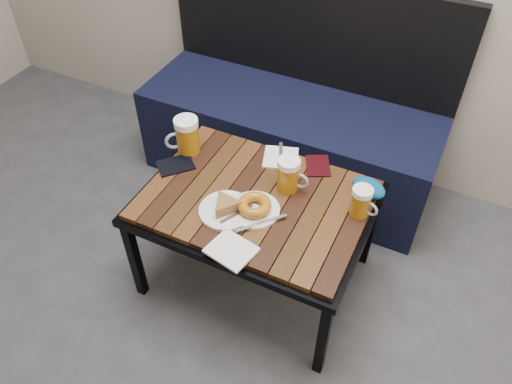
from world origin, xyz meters
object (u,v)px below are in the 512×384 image
at_px(knit_pouch, 369,188).
at_px(cafe_table, 256,206).
at_px(beer_mug_right, 361,202).
at_px(beer_mug_left, 187,136).
at_px(passport_burgundy, 318,166).
at_px(plate_bagel, 254,207).
at_px(plate_pie, 226,207).
at_px(bench, 290,131).
at_px(passport_navy, 176,165).
at_px(beer_mug_centre, 289,175).

bearing_deg(knit_pouch, cafe_table, -150.98).
bearing_deg(beer_mug_right, beer_mug_left, -167.45).
bearing_deg(passport_burgundy, plate_bagel, -135.95).
distance_m(plate_pie, knit_pouch, 0.53).
distance_m(bench, passport_burgundy, 0.53).
distance_m(beer_mug_right, passport_burgundy, 0.28).
height_order(cafe_table, passport_navy, passport_navy).
distance_m(plate_bagel, knit_pouch, 0.43).
height_order(beer_mug_left, plate_bagel, beer_mug_left).
xyz_separation_m(cafe_table, knit_pouch, (0.36, 0.20, 0.07)).
height_order(plate_pie, passport_navy, plate_pie).
bearing_deg(cafe_table, plate_pie, -120.27).
height_order(plate_pie, plate_bagel, plate_pie).
bearing_deg(plate_pie, bench, 95.17).
xyz_separation_m(plate_bagel, knit_pouch, (0.34, 0.26, 0.01)).
distance_m(bench, beer_mug_centre, 0.66).
xyz_separation_m(passport_burgundy, knit_pouch, (0.22, -0.06, 0.03)).
bearing_deg(beer_mug_right, passport_navy, -159.49).
bearing_deg(beer_mug_left, bench, -155.65).
bearing_deg(beer_mug_right, knit_pouch, 106.34).
xyz_separation_m(beer_mug_right, plate_bagel, (-0.34, -0.15, -0.04)).
relative_size(bench, plate_bagel, 6.38).
bearing_deg(cafe_table, passport_burgundy, 61.26).
xyz_separation_m(beer_mug_left, plate_pie, (0.30, -0.23, -0.06)).
height_order(passport_navy, knit_pouch, knit_pouch).
height_order(cafe_table, plate_bagel, plate_bagel).
xyz_separation_m(plate_pie, knit_pouch, (0.42, 0.31, 0.01)).
bearing_deg(plate_pie, beer_mug_centre, 54.09).
height_order(beer_mug_right, plate_bagel, beer_mug_right).
bearing_deg(plate_pie, passport_navy, 155.95).
distance_m(bench, beer_mug_right, 0.80).
bearing_deg(passport_burgundy, plate_pie, -145.20).
distance_m(beer_mug_centre, plate_pie, 0.26).
height_order(cafe_table, passport_burgundy, passport_burgundy).
bearing_deg(beer_mug_centre, cafe_table, -131.68).
xyz_separation_m(beer_mug_centre, passport_burgundy, (0.06, 0.16, -0.06)).
xyz_separation_m(bench, passport_burgundy, (0.28, -0.40, 0.20)).
height_order(beer_mug_left, beer_mug_centre, beer_mug_left).
height_order(beer_mug_right, knit_pouch, beer_mug_right).
xyz_separation_m(beer_mug_left, passport_burgundy, (0.50, 0.14, -0.07)).
height_order(beer_mug_left, beer_mug_right, beer_mug_left).
bearing_deg(beer_mug_right, beer_mug_centre, -166.69).
xyz_separation_m(plate_pie, plate_bagel, (0.09, 0.05, -0.00)).
bearing_deg(passport_navy, beer_mug_right, 47.90).
height_order(beer_mug_left, passport_navy, beer_mug_left).
height_order(bench, beer_mug_centre, bench).
relative_size(beer_mug_left, passport_navy, 1.11).
height_order(bench, passport_burgundy, bench).
bearing_deg(passport_navy, plate_bagel, 29.90).
xyz_separation_m(bench, knit_pouch, (0.49, -0.46, 0.23)).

